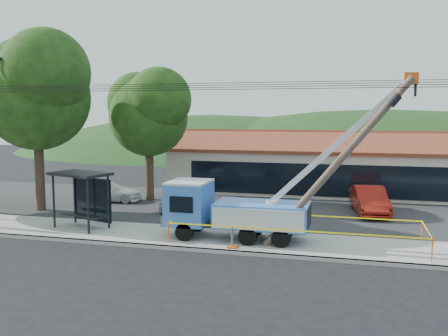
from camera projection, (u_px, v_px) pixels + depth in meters
ground at (183, 266)px, 19.65m from camera, size 120.00×120.00×0.00m
curb at (199, 250)px, 21.66m from camera, size 60.00×0.25×0.15m
sidewalk at (212, 239)px, 23.48m from camera, size 60.00×4.00×0.15m
parking_lot at (247, 208)px, 31.17m from camera, size 60.00×12.00×0.10m
strip_mall at (322, 167)px, 37.60m from camera, size 22.50×8.53×4.67m
tree_west_near at (36, 87)px, 29.56m from camera, size 7.56×6.72×10.80m
tree_lot at (149, 109)px, 33.23m from camera, size 6.30×5.60×8.94m
hill_west at (211, 151)px, 76.30m from camera, size 78.40×56.00×28.00m
hill_center at (382, 155)px, 69.91m from camera, size 89.60×64.00×32.00m
utility_truck at (234, 209)px, 23.18m from camera, size 11.02×3.57×7.50m
leaning_pole at (343, 157)px, 20.91m from camera, size 6.12×1.75×7.45m
bus_shelter at (84, 187)px, 25.35m from camera, size 3.34×2.59×2.83m
caution_tape at (296, 226)px, 22.64m from camera, size 11.17×3.34×0.97m
car_silver at (178, 210)px, 30.81m from camera, size 2.62×4.66×1.50m
car_red at (369, 215)px, 29.29m from camera, size 2.40×5.04×1.59m
car_white at (109, 203)px, 33.34m from camera, size 4.59×2.46×1.26m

